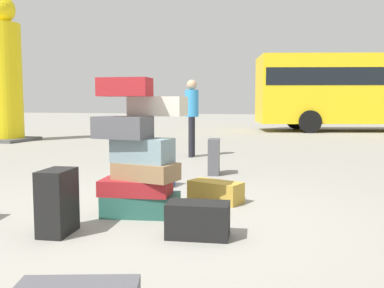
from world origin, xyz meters
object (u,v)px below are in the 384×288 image
at_px(suitcase_black_foreground_near, 57,202).
at_px(person_bearded_onlooker, 192,111).
at_px(suitcase_tan_foreground_far, 216,192).
at_px(yellow_dummy_statue, 4,77).
at_px(suitcase_navy_right_side, 154,176).
at_px(suitcase_black_behind_tower, 198,220).
at_px(suitcase_charcoal_upright_blue, 214,157).
at_px(suitcase_tower, 140,158).

xyz_separation_m(suitcase_black_foreground_near, person_bearded_onlooker, (-0.40, 5.70, 0.72)).
relative_size(suitcase_tan_foreground_far, yellow_dummy_statue, 0.14).
height_order(suitcase_navy_right_side, yellow_dummy_statue, yellow_dummy_statue).
height_order(suitcase_black_behind_tower, suitcase_charcoal_upright_blue, suitcase_charcoal_upright_blue).
distance_m(suitcase_black_behind_tower, suitcase_charcoal_upright_blue, 3.33).
bearing_deg(suitcase_black_behind_tower, person_bearded_onlooker, 99.54).
distance_m(suitcase_black_behind_tower, person_bearded_onlooker, 5.74).
xyz_separation_m(suitcase_black_foreground_near, suitcase_tan_foreground_far, (1.10, 1.63, -0.17)).
height_order(suitcase_navy_right_side, suitcase_black_behind_tower, suitcase_black_behind_tower).
xyz_separation_m(suitcase_black_foreground_near, suitcase_navy_right_side, (0.02, 2.35, -0.15)).
bearing_deg(suitcase_tan_foreground_far, suitcase_black_foreground_near, -105.44).
bearing_deg(suitcase_black_behind_tower, suitcase_navy_right_side, 113.28).
relative_size(suitcase_tower, person_bearded_onlooker, 0.85).
height_order(suitcase_tower, suitcase_charcoal_upright_blue, suitcase_tower).
bearing_deg(suitcase_navy_right_side, yellow_dummy_statue, 150.60).
bearing_deg(suitcase_black_foreground_near, yellow_dummy_statue, 125.65).
distance_m(suitcase_charcoal_upright_blue, yellow_dummy_statue, 8.94).
height_order(suitcase_black_foreground_near, suitcase_tan_foreground_far, suitcase_black_foreground_near).
xyz_separation_m(suitcase_black_behind_tower, yellow_dummy_statue, (-8.33, 7.49, 1.83)).
height_order(suitcase_tower, suitcase_black_foreground_near, suitcase_tower).
height_order(suitcase_black_foreground_near, suitcase_navy_right_side, suitcase_black_foreground_near).
distance_m(suitcase_tower, suitcase_black_behind_tower, 1.07).
distance_m(suitcase_tan_foreground_far, suitcase_navy_right_side, 1.30).
bearing_deg(suitcase_charcoal_upright_blue, suitcase_black_behind_tower, -88.98).
relative_size(suitcase_tower, suitcase_navy_right_side, 2.87).
bearing_deg(suitcase_navy_right_side, suitcase_tower, -66.02).
height_order(suitcase_charcoal_upright_blue, yellow_dummy_statue, yellow_dummy_statue).
distance_m(suitcase_black_foreground_near, suitcase_tan_foreground_far, 1.98).
bearing_deg(suitcase_navy_right_side, person_bearded_onlooker, 105.06).
bearing_deg(suitcase_tower, suitcase_black_behind_tower, -34.51).
relative_size(suitcase_tan_foreground_far, person_bearded_onlooker, 0.38).
bearing_deg(yellow_dummy_statue, suitcase_tower, -42.69).
bearing_deg(suitcase_black_behind_tower, suitcase_black_foreground_near, -175.22).
bearing_deg(suitcase_navy_right_side, suitcase_black_foreground_near, -82.48).
relative_size(suitcase_navy_right_side, suitcase_black_behind_tower, 0.91).
bearing_deg(suitcase_black_foreground_near, suitcase_tan_foreground_far, 49.50).
bearing_deg(yellow_dummy_statue, suitcase_charcoal_upright_blue, -28.80).
distance_m(suitcase_black_foreground_near, person_bearded_onlooker, 5.76).
bearing_deg(suitcase_tan_foreground_far, suitcase_charcoal_upright_blue, 122.36).
xyz_separation_m(suitcase_tower, suitcase_tan_foreground_far, (0.64, 0.82, -0.49)).
xyz_separation_m(suitcase_navy_right_side, suitcase_charcoal_upright_blue, (0.60, 1.18, 0.16)).
bearing_deg(suitcase_black_foreground_near, suitcase_navy_right_side, 82.88).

